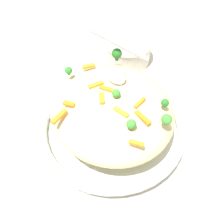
{
  "coord_description": "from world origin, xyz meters",
  "views": [
    {
      "loc": [
        0.34,
        -0.19,
        0.57
      ],
      "look_at": [
        0.0,
        0.0,
        0.09
      ],
      "focal_mm": 42.25,
      "sensor_mm": 36.0,
      "label": 1
    }
  ],
  "objects": [
    {
      "name": "ground_plane",
      "position": [
        0.0,
        0.0,
        0.0
      ],
      "size": [
        2.4,
        2.4,
        0.0
      ],
      "primitive_type": "plane",
      "color": "beige"
    },
    {
      "name": "serving_bowl",
      "position": [
        0.0,
        0.0,
        0.03
      ],
      "size": [
        0.37,
        0.37,
        0.05
      ],
      "color": "silver",
      "rests_on": "ground_plane"
    },
    {
      "name": "pasta_mound",
      "position": [
        0.0,
        0.0,
        0.1
      ],
      "size": [
        0.31,
        0.28,
        0.1
      ],
      "primitive_type": "ellipsoid",
      "color": "#DBC689",
      "rests_on": "serving_bowl"
    },
    {
      "name": "carrot_piece_0",
      "position": [
        0.0,
        -0.03,
        0.15
      ],
      "size": [
        0.03,
        0.02,
        0.01
      ],
      "primitive_type": "cube",
      "rotation": [
        0.0,
        0.0,
        5.86
      ],
      "color": "orange",
      "rests_on": "pasta_mound"
    },
    {
      "name": "carrot_piece_1",
      "position": [
        0.08,
        0.03,
        0.14
      ],
      "size": [
        0.04,
        0.02,
        0.01
      ],
      "primitive_type": "cube",
      "rotation": [
        0.0,
        0.0,
        3.32
      ],
      "color": "orange",
      "rests_on": "pasta_mound"
    },
    {
      "name": "carrot_piece_2",
      "position": [
        -0.01,
        -0.12,
        0.14
      ],
      "size": [
        0.03,
        0.04,
        0.01
      ],
      "primitive_type": "cube",
      "rotation": [
        0.0,
        0.0,
        2.02
      ],
      "color": "orange",
      "rests_on": "pasta_mound"
    },
    {
      "name": "carrot_piece_3",
      "position": [
        0.13,
        -0.02,
        0.14
      ],
      "size": [
        0.03,
        0.03,
        0.01
      ],
      "primitive_type": "cube",
      "rotation": [
        0.0,
        0.0,
        3.89
      ],
      "color": "orange",
      "rests_on": "pasta_mound"
    },
    {
      "name": "carrot_piece_4",
      "position": [
        -0.05,
        -0.02,
        0.15
      ],
      "size": [
        0.01,
        0.04,
        0.01
      ],
      "primitive_type": "cube",
      "rotation": [
        0.0,
        0.0,
        1.51
      ],
      "color": "orange",
      "rests_on": "pasta_mound"
    },
    {
      "name": "carrot_piece_5",
      "position": [
        0.05,
        0.04,
        0.15
      ],
      "size": [
        0.02,
        0.03,
        0.01
      ],
      "primitive_type": "cube",
      "rotation": [
        0.0,
        0.0,
        1.93
      ],
      "color": "orange",
      "rests_on": "pasta_mound"
    },
    {
      "name": "carrot_piece_6",
      "position": [
        -0.05,
        0.04,
        0.15
      ],
      "size": [
        0.04,
        0.03,
        0.01
      ],
      "primitive_type": "cube",
      "rotation": [
        0.0,
        0.0,
        3.69
      ],
      "color": "orange",
      "rests_on": "pasta_mound"
    },
    {
      "name": "carrot_piece_7",
      "position": [
        -0.02,
        -0.0,
        0.15
      ],
      "size": [
        0.04,
        0.03,
        0.01
      ],
      "primitive_type": "cube",
      "rotation": [
        0.0,
        0.0,
        0.64
      ],
      "color": "orange",
      "rests_on": "pasta_mound"
    },
    {
      "name": "carrot_piece_8",
      "position": [
        -0.03,
        -0.09,
        0.14
      ],
      "size": [
        0.03,
        0.02,
        0.01
      ],
      "primitive_type": "cube",
      "rotation": [
        0.0,
        0.0,
        3.86
      ],
      "color": "orange",
      "rests_on": "pasta_mound"
    },
    {
      "name": "carrot_piece_9",
      "position": [
        -0.12,
        -0.0,
        0.14
      ],
      "size": [
        0.02,
        0.03,
        0.01
      ],
      "primitive_type": "cube",
      "rotation": [
        0.0,
        0.0,
        1.39
      ],
      "color": "orange",
      "rests_on": "pasta_mound"
    },
    {
      "name": "carrot_piece_10",
      "position": [
        -0.04,
        0.05,
        0.15
      ],
      "size": [
        0.03,
        0.02,
        0.01
      ],
      "primitive_type": "cube",
      "rotation": [
        0.0,
        0.0,
        5.87
      ],
      "color": "orange",
      "rests_on": "pasta_mound"
    },
    {
      "name": "carrot_piece_11",
      "position": [
        0.05,
        -0.01,
        0.15
      ],
      "size": [
        0.04,
        0.02,
        0.01
      ],
      "primitive_type": "cube",
      "rotation": [
        0.0,
        0.0,
        0.4
      ],
      "color": "orange",
      "rests_on": "pasta_mound"
    },
    {
      "name": "broccoli_floret_0",
      "position": [
        0.01,
        0.01,
        0.16
      ],
      "size": [
        0.02,
        0.02,
        0.02
      ],
      "color": "#377928",
      "rests_on": "pasta_mound"
    },
    {
      "name": "broccoli_floret_1",
      "position": [
        -0.11,
        0.07,
        0.16
      ],
      "size": [
        0.03,
        0.03,
        0.03
      ],
      "color": "#205B1C",
      "rests_on": "pasta_mound"
    },
    {
      "name": "broccoli_floret_2",
      "position": [
        -0.11,
        -0.05,
        0.15
      ],
      "size": [
        0.02,
        0.02,
        0.02
      ],
      "color": "#296820",
      "rests_on": "pasta_mound"
    },
    {
      "name": "broccoli_floret_3",
      "position": [
        0.08,
        0.08,
        0.15
      ],
      "size": [
        0.02,
        0.02,
        0.02
      ],
      "color": "#205B1C",
      "rests_on": "pasta_mound"
    },
    {
      "name": "broccoli_floret_4",
      "position": [
        0.12,
        0.06,
        0.15
      ],
      "size": [
        0.02,
        0.02,
        0.03
      ],
      "color": "#377928",
      "rests_on": "pasta_mound"
    },
    {
      "name": "broccoli_floret_5",
      "position": [
        0.09,
        -0.01,
        0.15
      ],
      "size": [
        0.02,
        0.02,
        0.02
      ],
      "color": "#377928",
      "rests_on": "pasta_mound"
    },
    {
      "name": "serving_spoon",
      "position": [
        -0.06,
        0.05,
        0.17
      ],
      "size": [
        0.13,
        0.12,
        0.09
      ],
      "color": "#B7B7BC",
      "rests_on": "pasta_mound"
    },
    {
      "name": "companion_bowl",
      "position": [
        -0.23,
        0.19,
        0.04
      ],
      "size": [
        0.15,
        0.15,
        0.07
      ],
      "color": "beige",
      "rests_on": "ground_plane"
    }
  ]
}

